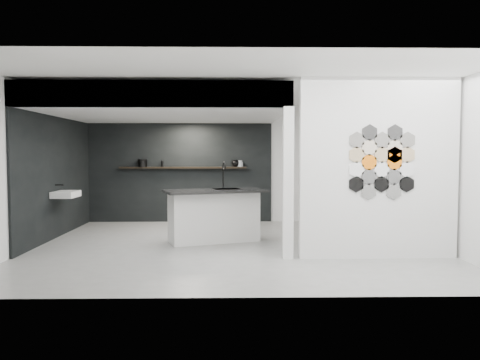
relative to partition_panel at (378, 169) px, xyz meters
name	(u,v)px	position (x,y,z in m)	size (l,w,h in m)	color
floor	(235,246)	(-2.23, 1.00, -1.40)	(7.00, 6.00, 0.01)	slate
partition_panel	(378,169)	(0.00, 0.00, 0.00)	(2.45, 0.15, 2.80)	silver
bay_clad_back	(179,173)	(-3.52, 3.97, -0.22)	(4.40, 0.04, 2.35)	black
bay_clad_left	(57,177)	(-5.70, 2.00, -0.22)	(0.04, 4.00, 2.35)	black
bulkhead	(168,106)	(-3.52, 2.00, 1.15)	(4.40, 4.00, 0.40)	silver
corner_column	(288,183)	(-1.41, 0.00, -0.22)	(0.16, 0.16, 2.35)	silver
fascia_beam	(151,94)	(-3.52, 0.08, 1.15)	(4.40, 0.16, 0.40)	silver
wall_basin	(66,194)	(-5.46, 1.80, -0.55)	(0.40, 0.60, 0.12)	silver
display_shelf	(183,168)	(-3.43, 3.87, -0.10)	(3.00, 0.15, 0.04)	black
kitchen_island	(214,215)	(-2.60, 1.40, -0.90)	(2.00, 1.36, 1.48)	silver
stockpot	(143,163)	(-4.38, 3.87, 0.01)	(0.22, 0.22, 0.18)	black
kettle	(236,163)	(-2.18, 3.87, 0.00)	(0.20, 0.20, 0.17)	black
glass_bowl	(240,165)	(-2.08, 3.87, -0.03)	(0.15, 0.15, 0.11)	gray
glass_vase	(240,164)	(-2.08, 3.87, 0.00)	(0.11, 0.11, 0.15)	gray
bottle_dark	(162,164)	(-3.92, 3.87, -0.01)	(0.06, 0.06, 0.15)	black
utensil_cup	(142,165)	(-4.39, 3.87, -0.03)	(0.08, 0.08, 0.10)	black
hex_tile_cluster	(382,162)	(0.03, -0.09, 0.10)	(1.04, 0.02, 1.16)	black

